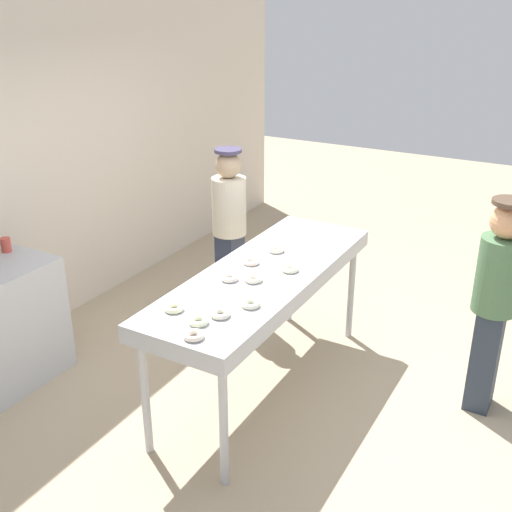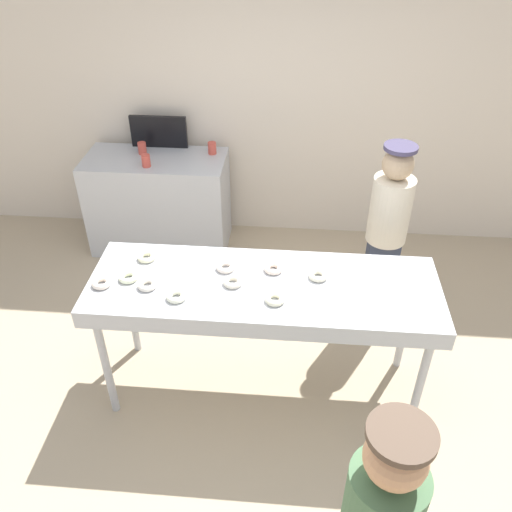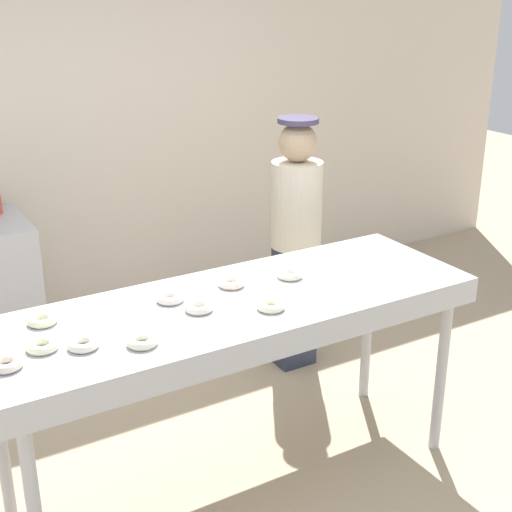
{
  "view_description": "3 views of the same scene",
  "coord_description": "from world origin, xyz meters",
  "views": [
    {
      "loc": [
        -3.54,
        -1.95,
        2.83
      ],
      "look_at": [
        -0.06,
        0.03,
        1.12
      ],
      "focal_mm": 43.17,
      "sensor_mm": 36.0,
      "label": 1
    },
    {
      "loc": [
        0.17,
        -2.64,
        3.12
      ],
      "look_at": [
        -0.06,
        0.08,
        1.15
      ],
      "focal_mm": 36.99,
      "sensor_mm": 36.0,
      "label": 2
    },
    {
      "loc": [
        -1.42,
        -2.59,
        2.33
      ],
      "look_at": [
        0.09,
        -0.02,
        1.19
      ],
      "focal_mm": 50.46,
      "sensor_mm": 36.0,
      "label": 3
    }
  ],
  "objects": [
    {
      "name": "ground_plane",
      "position": [
        0.0,
        0.0,
        0.0
      ],
      "size": [
        16.0,
        16.0,
        0.0
      ],
      "primitive_type": "plane",
      "color": "tan"
    },
    {
      "name": "back_wall",
      "position": [
        0.0,
        2.26,
        1.41
      ],
      "size": [
        8.0,
        0.12,
        2.83
      ],
      "primitive_type": "cube",
      "color": "beige",
      "rests_on": "ground"
    },
    {
      "name": "fryer_conveyor",
      "position": [
        0.0,
        0.0,
        0.92
      ],
      "size": [
        2.27,
        0.76,
        0.99
      ],
      "color": "#B7BABF",
      "rests_on": "ground"
    },
    {
      "name": "sugar_donut_0",
      "position": [
        0.08,
        -0.17,
        1.01
      ],
      "size": [
        0.18,
        0.18,
        0.04
      ],
      "primitive_type": "torus",
      "rotation": [
        0.0,
        0.0,
        2.52
      ],
      "color": "#F3EDC9",
      "rests_on": "fryer_conveyor"
    },
    {
      "name": "sugar_donut_1",
      "position": [
        -0.53,
        -0.2,
        1.01
      ],
      "size": [
        0.14,
        0.14,
        0.04
      ],
      "primitive_type": "torus",
      "rotation": [
        0.0,
        0.0,
        1.46
      ],
      "color": "white",
      "rests_on": "fryer_conveyor"
    },
    {
      "name": "sugar_donut_2",
      "position": [
        0.35,
        0.09,
        1.01
      ],
      "size": [
        0.13,
        0.13,
        0.04
      ],
      "primitive_type": "torus",
      "rotation": [
        0.0,
        0.0,
        1.59
      ],
      "color": "#F2EACD",
      "rests_on": "fryer_conveyor"
    },
    {
      "name": "sugar_donut_3",
      "position": [
        -0.26,
        0.13,
        1.01
      ],
      "size": [
        0.18,
        0.18,
        0.04
      ],
      "primitive_type": "torus",
      "rotation": [
        0.0,
        0.0,
        0.62
      ],
      "color": "white",
      "rests_on": "fryer_conveyor"
    },
    {
      "name": "sugar_donut_4",
      "position": [
        0.06,
        0.14,
        1.01
      ],
      "size": [
        0.16,
        0.16,
        0.04
      ],
      "primitive_type": "torus",
      "rotation": [
        0.0,
        0.0,
        1.21
      ],
      "color": "#FDE3CD",
      "rests_on": "fryer_conveyor"
    },
    {
      "name": "sugar_donut_5",
      "position": [
        -0.74,
        -0.1,
        1.01
      ],
      "size": [
        0.15,
        0.15,
        0.04
      ],
      "primitive_type": "torus",
      "rotation": [
        0.0,
        0.0,
        1.39
      ],
      "color": "white",
      "rests_on": "fryer_conveyor"
    },
    {
      "name": "sugar_donut_6",
      "position": [
        -0.88,
        -0.03,
        1.01
      ],
      "size": [
        0.18,
        0.18,
        0.04
      ],
      "primitive_type": "torus",
      "rotation": [
        0.0,
        0.0,
        2.41
      ],
      "color": "#EFF4C7",
      "rests_on": "fryer_conveyor"
    },
    {
      "name": "sugar_donut_7",
      "position": [
        -0.82,
        0.2,
        1.01
      ],
      "size": [
        0.17,
        0.17,
        0.04
      ],
      "primitive_type": "torus",
      "rotation": [
        0.0,
        0.0,
        2.74
      ],
      "color": "#F6F1C4",
      "rests_on": "fryer_conveyor"
    },
    {
      "name": "sugar_donut_8",
      "position": [
        -0.2,
        -0.03,
        1.01
      ],
      "size": [
        0.14,
        0.14,
        0.04
      ],
      "primitive_type": "torus",
      "rotation": [
        0.0,
        0.0,
        3.03
      ],
      "color": "#F1E6CC",
      "rests_on": "fryer_conveyor"
    },
    {
      "name": "sugar_donut_9",
      "position": [
        -1.03,
        -0.11,
        1.01
      ],
      "size": [
        0.16,
        0.16,
        0.04
      ],
      "primitive_type": "torus",
      "rotation": [
        0.0,
        0.0,
        2.8
      ],
      "color": "#F9E4CE",
      "rests_on": "fryer_conveyor"
    },
    {
      "name": "worker_baker",
      "position": [
        0.89,
        0.85,
        0.89
      ],
      "size": [
        0.31,
        0.31,
        1.6
      ],
      "rotation": [
        0.0,
        0.0,
        2.88
      ],
      "color": "#2C3447",
      "rests_on": "ground"
    }
  ]
}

